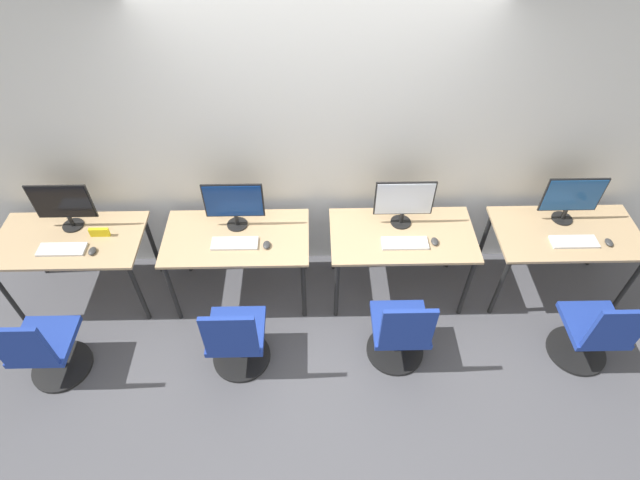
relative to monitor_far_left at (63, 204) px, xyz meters
The scene contains 23 objects.
ground_plane 2.37m from the monitor_far_left, 13.02° to the right, with size 20.00×20.00×0.00m, color #4C4C51.
wall_back 2.16m from the monitor_far_left, ahead, with size 12.00×0.05×2.80m.
desk_far_left 0.36m from the monitor_far_left, 90.00° to the right, with size 1.21×0.66×0.74m.
monitor_far_left is the anchor object (origin of this frame).
keyboard_far_left 0.37m from the monitor_far_left, 90.00° to the right, with size 0.38×0.14×0.02m.
mouse_far_left 0.46m from the monitor_far_left, 50.56° to the right, with size 0.06×0.09×0.03m.
office_chair_far_left 1.17m from the monitor_far_left, 92.91° to the right, with size 0.48×0.48×0.86m.
desk_left 1.44m from the monitor_far_left, ahead, with size 1.21×0.66×0.74m.
monitor_left 1.40m from the monitor_far_left, ahead, with size 0.49×0.17×0.44m.
keyboard_left 1.44m from the monitor_far_left, ahead, with size 0.38×0.14×0.02m.
mouse_left 1.70m from the monitor_far_left, ahead, with size 0.06×0.09×0.03m.
office_chair_left 1.81m from the monitor_far_left, 32.64° to the right, with size 0.48×0.48×0.86m.
desk_right 2.82m from the monitor_far_left, ahead, with size 1.21×0.66×0.74m.
monitor_right 2.79m from the monitor_far_left, ahead, with size 0.49×0.17×0.44m.
keyboard_right 2.82m from the monitor_far_left, ahead, with size 0.38×0.14×0.02m.
mouse_right 3.06m from the monitor_far_left, ahead, with size 0.06×0.09×0.03m.
office_chair_right 2.93m from the monitor_far_left, 17.89° to the right, with size 0.48×0.48×0.86m.
desk_far_right 4.21m from the monitor_far_left, ahead, with size 1.21×0.66×0.74m.
monitor_far_right 4.19m from the monitor_far_left, ahead, with size 0.49×0.17×0.44m.
keyboard_far_right 4.21m from the monitor_far_left, ahead, with size 0.38×0.14×0.02m.
mouse_far_right 4.49m from the monitor_far_left, ahead, with size 0.06×0.09×0.03m.
office_chair_far_right 4.40m from the monitor_far_left, 12.12° to the right, with size 0.48×0.48×0.86m.
placard_far_left 0.36m from the monitor_far_left, 24.75° to the right, with size 0.16×0.03×0.08m.
Camera 1 is at (-0.05, -2.58, 3.73)m, focal length 28.00 mm.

